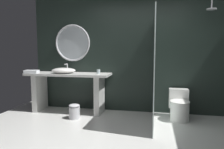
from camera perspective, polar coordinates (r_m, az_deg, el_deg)
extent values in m
plane|color=silver|center=(3.21, 2.73, -18.95)|extent=(5.76, 5.76, 0.00)
cube|color=#1E2823|center=(4.79, 6.37, 5.42)|extent=(4.80, 0.10, 2.60)
cube|color=silver|center=(4.83, -11.74, 0.08)|extent=(1.89, 0.60, 0.05)
cube|color=silver|center=(5.22, -18.93, -4.58)|extent=(0.12, 0.51, 0.83)
cube|color=silver|center=(4.66, -3.43, -5.52)|extent=(0.12, 0.51, 0.83)
ellipsoid|color=white|center=(4.83, -12.96, 1.08)|extent=(0.54, 0.44, 0.12)
cylinder|color=silver|center=(5.01, -12.01, 1.76)|extent=(0.02, 0.02, 0.20)
cylinder|color=silver|center=(4.94, -12.37, 2.75)|extent=(0.02, 0.15, 0.02)
cylinder|color=silver|center=(4.60, -3.70, 0.81)|extent=(0.08, 0.08, 0.10)
cube|color=black|center=(5.18, -19.92, 0.89)|extent=(0.12, 0.14, 0.07)
torus|color=silver|center=(5.06, -10.66, 8.37)|extent=(0.86, 0.04, 0.86)
cylinder|color=#B2BCC1|center=(5.07, -10.62, 8.37)|extent=(0.79, 0.01, 0.79)
cube|color=silver|center=(4.00, 11.44, 1.55)|extent=(0.02, 1.48, 2.10)
cylinder|color=silver|center=(4.61, 25.44, 17.82)|extent=(0.02, 0.02, 0.33)
cylinder|color=silver|center=(4.57, 25.33, 15.70)|extent=(0.18, 0.18, 0.02)
cylinder|color=white|center=(4.44, 17.84, -9.43)|extent=(0.37, 0.37, 0.38)
ellipsoid|color=white|center=(4.39, 17.93, -6.90)|extent=(0.39, 0.42, 0.02)
cube|color=white|center=(4.66, 17.55, -6.13)|extent=(0.39, 0.20, 0.40)
cylinder|color=silver|center=(4.44, -10.17, -10.15)|extent=(0.23, 0.23, 0.24)
ellipsoid|color=silver|center=(4.40, -10.21, -8.28)|extent=(0.23, 0.23, 0.07)
cube|color=white|center=(5.02, -20.94, 0.72)|extent=(0.32, 0.22, 0.07)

